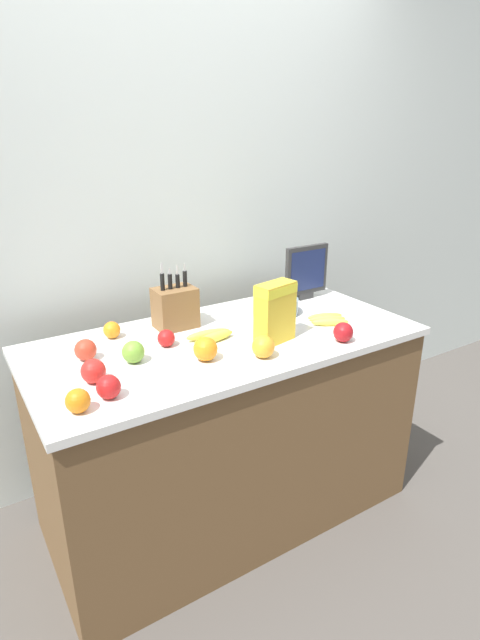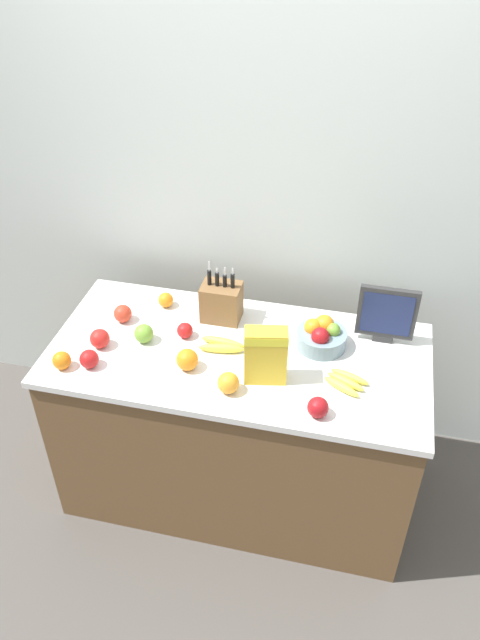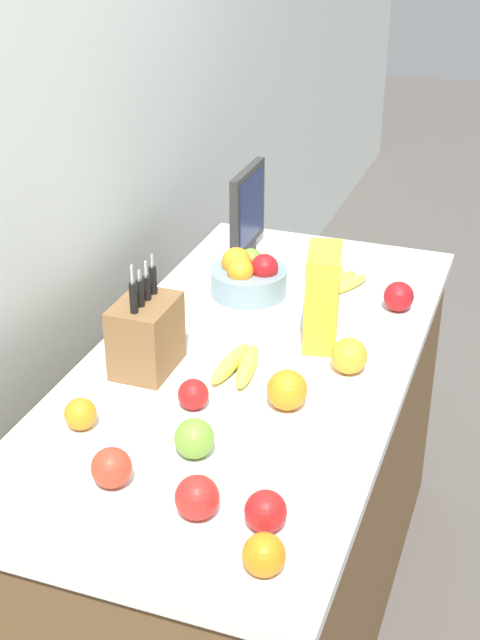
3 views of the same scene
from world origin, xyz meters
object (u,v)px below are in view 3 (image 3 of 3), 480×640
at_px(orange_back_center, 349,356).
at_px(cereal_box, 323,292).
at_px(apple_rightmost, 111,468).
at_px(banana_bunch_right, 239,365).
at_px(orange_front_right, 80,414).
at_px(knife_block, 146,335).
at_px(apple_leftmost, 197,497).
at_px(small_monitor, 248,210).
at_px(fruit_bowl, 248,276).
at_px(orange_front_center, 264,555).
at_px(apple_by_knife_block, 399,297).
at_px(apple_middle, 266,511).
at_px(apple_near_bananas, 193,394).
at_px(banana_bunch_left, 337,281).
at_px(orange_front_left, 287,390).
at_px(apple_front, 194,438).

bearing_deg(orange_back_center, cereal_box, 39.06).
bearing_deg(apple_rightmost, banana_bunch_right, -10.46).
bearing_deg(orange_front_right, cereal_box, -35.01).
xyz_separation_m(knife_block, apple_leftmost, (-0.45, -0.31, -0.05)).
relative_size(small_monitor, apple_leftmost, 3.22).
distance_m(apple_rightmost, orange_front_right, 0.21).
xyz_separation_m(fruit_bowl, orange_front_center, (-1.00, -0.38, -0.01)).
distance_m(apple_by_knife_block, orange_front_center, 1.04).
bearing_deg(orange_back_center, banana_bunch_right, 109.78).
bearing_deg(orange_front_center, knife_block, 40.80).
relative_size(apple_middle, orange_back_center, 0.91).
relative_size(apple_by_knife_block, apple_near_bananas, 1.17).
xyz_separation_m(small_monitor, apple_by_knife_block, (-0.21, -0.50, -0.10)).
relative_size(fruit_bowl, apple_rightmost, 2.63).
distance_m(apple_rightmost, orange_front_center, 0.37).
bearing_deg(banana_bunch_left, apple_middle, -172.91).
bearing_deg(fruit_bowl, orange_front_left, -152.21).
distance_m(banana_bunch_right, apple_front, 0.34).
bearing_deg(banana_bunch_right, orange_front_right, 144.07).
distance_m(knife_block, apple_near_bananas, 0.21).
bearing_deg(banana_bunch_right, orange_back_center, -70.22).
bearing_deg(apple_middle, fruit_bowl, 21.15).
height_order(cereal_box, apple_near_bananas, cereal_box).
distance_m(small_monitor, apple_middle, 1.23).
bearing_deg(apple_rightmost, orange_back_center, -30.33).
distance_m(orange_front_right, orange_front_center, 0.57).
height_order(banana_bunch_left, apple_rightmost, apple_rightmost).
bearing_deg(orange_front_right, banana_bunch_right, -35.93).
distance_m(small_monitor, banana_bunch_left, 0.36).
xyz_separation_m(apple_rightmost, orange_front_center, (-0.12, -0.35, -0.00)).
relative_size(apple_near_bananas, orange_front_center, 0.91).
height_order(apple_by_knife_block, apple_rightmost, same).
bearing_deg(apple_middle, orange_front_left, 11.56).
bearing_deg(banana_bunch_right, orange_front_left, -125.35).
distance_m(apple_leftmost, orange_front_center, 0.19).
height_order(apple_by_knife_block, apple_front, apple_front).
bearing_deg(banana_bunch_left, apple_by_knife_block, -114.62).
height_order(cereal_box, apple_by_knife_block, cereal_box).
xyz_separation_m(banana_bunch_right, orange_front_right, (-0.33, 0.24, 0.02)).
relative_size(cereal_box, apple_leftmost, 2.90).
bearing_deg(banana_bunch_right, apple_leftmost, -168.73).
height_order(cereal_box, apple_front, cereal_box).
distance_m(knife_block, small_monitor, 0.71).
height_order(apple_middle, orange_front_right, apple_middle).
bearing_deg(banana_bunch_left, apple_near_bananas, 168.36).
xyz_separation_m(knife_block, banana_bunch_left, (0.58, -0.31, -0.07)).
relative_size(apple_middle, apple_leftmost, 0.93).
bearing_deg(knife_block, orange_back_center, -72.43).
xyz_separation_m(apple_rightmost, orange_back_center, (0.56, -0.33, 0.00)).
xyz_separation_m(banana_bunch_left, orange_back_center, (-0.44, -0.14, 0.03)).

